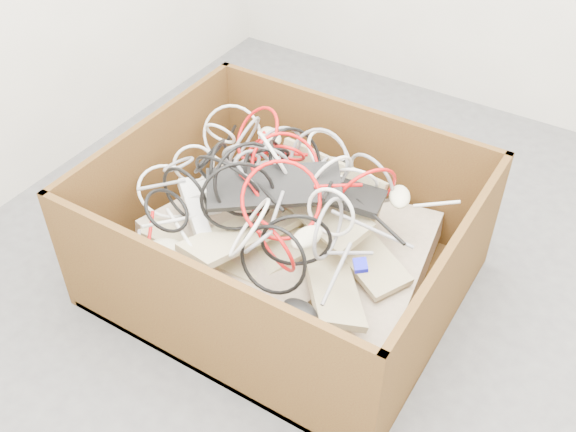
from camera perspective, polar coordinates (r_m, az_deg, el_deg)
The scene contains 8 objects.
ground at distance 2.37m, azimuth 6.21°, elevation -7.53°, with size 3.00×3.00×0.00m, color #47484A.
cardboard_box at distance 2.35m, azimuth -0.60°, elevation -3.23°, with size 1.17×0.97×0.51m.
keyboard_pile at distance 2.25m, azimuth -0.12°, elevation -0.53°, with size 0.95×0.69×0.37m.
mice_scatter at distance 2.17m, azimuth -0.93°, elevation -0.01°, with size 0.68×0.71×0.18m.
power_strip_left at distance 2.26m, azimuth -4.46°, elevation 2.99°, with size 0.33×0.06×0.04m, color silver.
power_strip_right at distance 2.25m, azimuth -8.01°, elevation 0.65°, with size 0.25×0.05×0.04m, color silver.
vga_plug at distance 1.98m, azimuth 6.21°, elevation -4.20°, with size 0.04×0.04×0.02m, color #0D0FC7.
cable_tangle at distance 2.21m, azimuth -1.93°, elevation 3.09°, with size 1.05×0.82×0.45m.
Camera 1 is at (0.61, -1.46, 1.77)m, focal length 41.66 mm.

